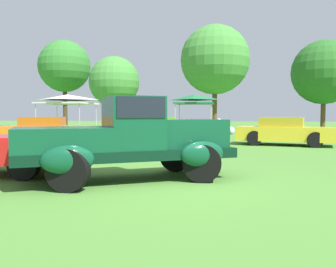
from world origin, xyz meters
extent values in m
plane|color=#4C8433|center=(0.00, 0.00, 0.00)|extent=(120.00, 120.00, 0.00)
cube|color=black|center=(-0.80, 0.07, 0.56)|extent=(4.47, 3.33, 0.20)
cube|color=#0F472D|center=(0.33, 0.68, 0.94)|extent=(1.92, 1.72, 0.60)
ellipsoid|color=silver|center=(1.05, 1.08, 0.92)|extent=(0.39, 0.53, 0.68)
cube|color=#0F472D|center=(-0.70, 0.12, 1.18)|extent=(1.56, 1.70, 1.04)
cube|color=black|center=(-0.70, 0.12, 1.48)|extent=(1.50, 1.68, 0.40)
cube|color=#0F472D|center=(-1.86, -0.52, 0.86)|extent=(2.32, 2.13, 0.48)
ellipsoid|color=#0F472D|center=(0.05, 1.35, 0.56)|extent=(0.98, 0.76, 0.52)
ellipsoid|color=#0F472D|center=(0.74, 0.08, 0.56)|extent=(0.98, 0.76, 0.52)
ellipsoid|color=#0F472D|center=(-2.21, 0.12, 0.56)|extent=(0.98, 0.76, 0.52)
ellipsoid|color=#0F472D|center=(-1.52, -1.15, 0.56)|extent=(0.98, 0.76, 0.52)
sphere|color=silver|center=(0.88, 1.48, 1.00)|extent=(0.18, 0.18, 0.18)
sphere|color=silver|center=(1.30, 0.71, 1.00)|extent=(0.18, 0.18, 0.18)
cylinder|color=black|center=(0.05, 1.35, 0.38)|extent=(0.76, 0.24, 0.76)
cylinder|color=black|center=(0.74, 0.08, 0.38)|extent=(0.76, 0.24, 0.76)
cylinder|color=black|center=(-2.21, 0.12, 0.38)|extent=(0.76, 0.24, 0.76)
cylinder|color=black|center=(-1.52, -1.15, 0.38)|extent=(0.76, 0.24, 0.76)
cube|color=red|center=(-3.25, 0.41, 0.77)|extent=(2.04, 1.93, 0.20)
cube|color=silver|center=(-2.39, 0.74, 0.28)|extent=(0.68, 1.58, 0.12)
cylinder|color=black|center=(-3.43, 1.17, 0.33)|extent=(0.66, 0.20, 0.66)
cylinder|color=black|center=(-2.88, -0.27, 0.33)|extent=(0.66, 0.20, 0.66)
cube|color=orange|center=(-7.22, 8.91, 0.50)|extent=(4.64, 2.73, 0.60)
cube|color=#BB5914|center=(-7.39, 8.87, 1.00)|extent=(2.22, 1.89, 0.44)
cylinder|color=black|center=(-5.76, 8.50, 0.32)|extent=(0.64, 0.22, 0.64)
cylinder|color=black|center=(-8.29, 7.83, 0.32)|extent=(0.64, 0.22, 0.64)
cube|color=#60C62D|center=(-1.90, 9.69, 0.50)|extent=(4.30, 2.50, 0.60)
cube|color=#4D9F24|center=(-2.05, 9.66, 1.00)|extent=(2.04, 1.79, 0.44)
cylinder|color=black|center=(-0.55, 9.20, 0.32)|extent=(0.64, 0.22, 0.64)
cylinder|color=black|center=(-2.91, 8.68, 0.32)|extent=(0.64, 0.22, 0.64)
cube|color=yellow|center=(3.85, 9.06, 0.50)|extent=(4.33, 2.66, 0.60)
cube|color=gold|center=(3.69, 9.10, 1.00)|extent=(2.09, 1.85, 0.44)
cylinder|color=black|center=(4.82, 8.00, 0.32)|extent=(0.64, 0.22, 0.64)
cylinder|color=black|center=(2.48, 8.62, 0.32)|extent=(0.64, 0.22, 0.64)
cylinder|color=#B7B7BC|center=(-7.97, 17.68, 1.02)|extent=(0.05, 0.05, 2.05)
cylinder|color=#B7B7BC|center=(-7.97, 14.65, 1.02)|extent=(0.05, 0.05, 2.05)
cylinder|color=#B7B7BC|center=(-11.00, 17.68, 1.02)|extent=(0.05, 0.05, 2.05)
cylinder|color=#B7B7BC|center=(-11.00, 14.65, 1.02)|extent=(0.05, 0.05, 2.05)
cube|color=silver|center=(-9.48, 16.16, 2.10)|extent=(3.36, 3.36, 0.10)
pyramid|color=silver|center=(-9.48, 16.16, 2.52)|extent=(3.30, 3.30, 0.38)
cylinder|color=#B7B7BC|center=(0.37, 18.60, 1.02)|extent=(0.05, 0.05, 2.05)
cylinder|color=#B7B7BC|center=(0.37, 16.24, 1.02)|extent=(0.05, 0.05, 2.05)
cylinder|color=#B7B7BC|center=(-1.99, 18.60, 1.02)|extent=(0.05, 0.05, 2.05)
cylinder|color=#B7B7BC|center=(-1.99, 16.24, 1.02)|extent=(0.05, 0.05, 2.05)
cube|color=#1E703D|center=(-0.81, 17.42, 2.10)|extent=(2.62, 2.62, 0.10)
pyramid|color=#1E703D|center=(-0.81, 17.42, 2.52)|extent=(2.57, 2.57, 0.38)
cylinder|color=#47331E|center=(-15.12, 27.87, 2.42)|extent=(0.44, 0.44, 4.85)
sphere|color=#337A2D|center=(-15.12, 27.87, 6.32)|extent=(5.34, 5.34, 5.34)
cylinder|color=#47331E|center=(-8.77, 24.62, 1.53)|extent=(0.44, 0.44, 3.07)
sphere|color=#428938|center=(-8.77, 24.62, 4.35)|extent=(4.65, 4.65, 4.65)
cylinder|color=brown|center=(0.40, 25.46, 2.27)|extent=(0.44, 0.44, 4.54)
sphere|color=#428938|center=(0.40, 25.46, 6.26)|extent=(6.23, 6.23, 6.23)
cylinder|color=brown|center=(10.63, 28.73, 1.83)|extent=(0.44, 0.44, 3.67)
sphere|color=#286623|center=(10.63, 28.73, 5.34)|extent=(6.08, 6.08, 6.08)
camera|label=1|loc=(1.13, -6.88, 1.35)|focal=37.70mm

